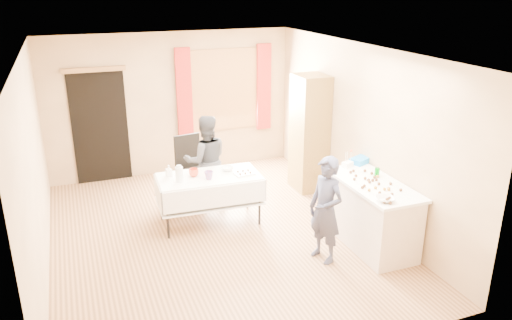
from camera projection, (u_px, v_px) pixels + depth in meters
name	position (u px, v px, depth m)	size (l,w,h in m)	color
floor	(217.00, 235.00, 7.16)	(4.50, 5.50, 0.02)	#9E7047
ceiling	(212.00, 50.00, 6.27)	(4.50, 5.50, 0.02)	white
wall_back	(172.00, 104.00, 9.14)	(4.50, 0.02, 2.60)	tan
wall_front	(306.00, 245.00, 4.29)	(4.50, 0.02, 2.60)	tan
wall_left	(33.00, 171.00, 5.95)	(0.02, 5.50, 2.60)	tan
wall_right	(359.00, 132.00, 7.47)	(0.02, 5.50, 2.60)	tan
window_frame	(224.00, 90.00, 9.37)	(1.32, 0.06, 1.52)	olive
window_pane	(225.00, 90.00, 9.36)	(1.20, 0.02, 1.40)	white
curtain_left	(184.00, 93.00, 9.06)	(0.28, 0.06, 1.65)	maroon
curtain_right	(264.00, 87.00, 9.59)	(0.28, 0.06, 1.65)	maroon
doorway	(100.00, 127.00, 8.77)	(0.95, 0.04, 2.00)	black
door_lintel	(94.00, 70.00, 8.40)	(1.05, 0.06, 0.08)	olive
cabinet	(309.00, 133.00, 8.45)	(0.50, 0.60, 1.99)	brown
counter	(371.00, 214.00, 6.76)	(0.70, 1.47, 0.91)	beige
party_table	(210.00, 195.00, 7.39)	(1.55, 0.85, 0.75)	black
chair	(193.00, 181.00, 8.24)	(0.52, 0.52, 1.07)	black
girl	(326.00, 210.00, 6.31)	(0.48, 0.59, 1.41)	#292C45
woman	(206.00, 161.00, 7.93)	(0.77, 0.63, 1.48)	black
soda_can	(377.00, 172.00, 6.81)	(0.07, 0.07, 0.12)	#00770D
mixing_bowl	(385.00, 199.00, 6.06)	(0.28, 0.28, 0.05)	white
foam_block	(348.00, 165.00, 7.15)	(0.15, 0.10, 0.08)	white
blue_basket	(360.00, 160.00, 7.32)	(0.30, 0.20, 0.08)	#147DDC
pitcher	(179.00, 174.00, 7.03)	(0.11, 0.11, 0.22)	silver
cup_red	(194.00, 173.00, 7.25)	(0.15, 0.15, 0.11)	#C23F24
cup_rainbow	(209.00, 175.00, 7.14)	(0.13, 0.13, 0.12)	red
small_bowl	(227.00, 169.00, 7.47)	(0.23, 0.23, 0.06)	white
pastry_tray	(244.00, 174.00, 7.34)	(0.28, 0.20, 0.02)	white
bottle	(169.00, 171.00, 7.23)	(0.09, 0.10, 0.17)	white
cake_balls	(375.00, 184.00, 6.52)	(0.51, 1.13, 0.04)	#3F2314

